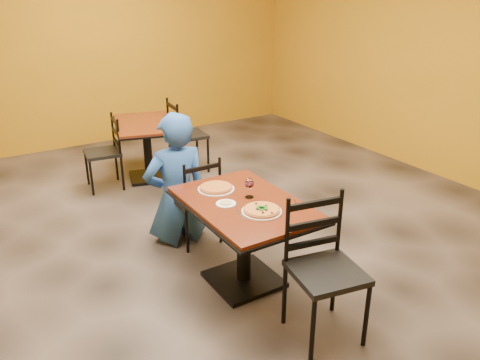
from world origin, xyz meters
TOP-DOWN VIEW (x-y plane):
  - floor at (0.00, 0.00)m, footprint 7.00×8.00m
  - wall_back at (0.00, 4.00)m, footprint 7.00×0.01m
  - wall_right at (3.50, 0.00)m, footprint 0.01×8.00m
  - table_main at (0.00, -0.50)m, footprint 0.83×1.23m
  - table_second at (0.20, 2.14)m, footprint 1.00×1.25m
  - chair_main_near at (0.13, -1.36)m, footprint 0.54×0.54m
  - chair_main_far at (-0.02, 0.37)m, footprint 0.40×0.40m
  - chair_second_left at (-0.38, 2.14)m, footprint 0.45×0.45m
  - chair_second_right at (0.78, 2.14)m, footprint 0.48×0.48m
  - diner at (-0.14, 0.50)m, footprint 0.67×0.48m
  - plate_main at (0.02, -0.73)m, footprint 0.31×0.31m
  - pizza_main at (0.02, -0.73)m, footprint 0.28×0.28m
  - plate_far at (-0.07, -0.17)m, footprint 0.31×0.31m
  - pizza_far at (-0.07, -0.17)m, footprint 0.28×0.28m
  - side_plate at (-0.15, -0.46)m, footprint 0.16×0.16m
  - dip at (-0.15, -0.46)m, footprint 0.09×0.09m
  - wine_glass at (0.08, -0.45)m, footprint 0.08×0.08m
  - fork at (-0.15, -0.69)m, footprint 0.05×0.19m
  - knife at (0.31, -0.78)m, footprint 0.10×0.19m

SIDE VIEW (x-z plane):
  - floor at x=0.00m, z-range -0.01..0.01m
  - chair_main_far at x=-0.02m, z-range 0.00..0.88m
  - chair_second_left at x=-0.38m, z-range 0.00..0.90m
  - chair_second_right at x=0.78m, z-range 0.00..0.97m
  - chair_main_near at x=0.13m, z-range 0.00..1.03m
  - table_second at x=0.20m, z-range 0.18..0.93m
  - table_main at x=0.00m, z-range 0.18..0.93m
  - diner at x=-0.14m, z-range 0.00..1.29m
  - fork at x=-0.15m, z-range 0.75..0.75m
  - knife at x=0.31m, z-range 0.75..0.75m
  - plate_main at x=0.02m, z-range 0.75..0.76m
  - plate_far at x=-0.07m, z-range 0.75..0.76m
  - side_plate at x=-0.15m, z-range 0.75..0.76m
  - dip at x=-0.15m, z-range 0.76..0.77m
  - pizza_main at x=0.02m, z-range 0.76..0.78m
  - pizza_far at x=-0.07m, z-range 0.76..0.78m
  - wine_glass at x=0.08m, z-range 0.75..0.93m
  - wall_back at x=0.00m, z-range 0.00..3.00m
  - wall_right at x=3.50m, z-range 0.00..3.00m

